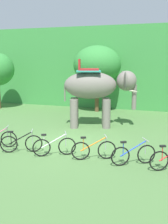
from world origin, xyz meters
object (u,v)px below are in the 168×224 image
object	(u,v)px
bike_black	(21,143)
bike_orange	(94,150)
elephant	(96,88)
bike_blue	(133,154)
tree_center_right	(97,65)
bike_white	(54,146)

from	to	relation	value
bike_black	bike_orange	bearing A→B (deg)	2.42
elephant	bike_blue	xyz separation A→B (m)	(2.72, -4.97, -1.82)
bike_blue	tree_center_right	bearing A→B (deg)	112.32
tree_center_right	bike_white	world-z (taller)	tree_center_right
elephant	bike_black	xyz separation A→B (m)	(-1.81, -5.04, -1.82)
bike_orange	tree_center_right	bearing A→B (deg)	104.15
bike_black	bike_white	bearing A→B (deg)	1.83
tree_center_right	bike_black	xyz separation A→B (m)	(-0.70, -9.41, -2.99)
tree_center_right	bike_black	distance (m)	9.90
elephant	bike_orange	distance (m)	5.38
tree_center_right	bike_blue	distance (m)	10.53
elephant	bike_black	bearing A→B (deg)	-109.76
bike_blue	bike_orange	bearing A→B (deg)	177.86
bike_blue	bike_black	bearing A→B (deg)	-179.08
bike_orange	bike_blue	xyz separation A→B (m)	(1.49, -0.06, 0.00)
bike_blue	bike_white	bearing A→B (deg)	-179.51
bike_white	bike_orange	xyz separation A→B (m)	(1.58, 0.08, 0.00)
elephant	bike_orange	bearing A→B (deg)	-76.02
elephant	bike_white	xyz separation A→B (m)	(-0.36, -5.00, -1.82)
bike_orange	elephant	bearing A→B (deg)	103.98
tree_center_right	bike_orange	bearing A→B (deg)	-75.85
elephant	bike_black	world-z (taller)	elephant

